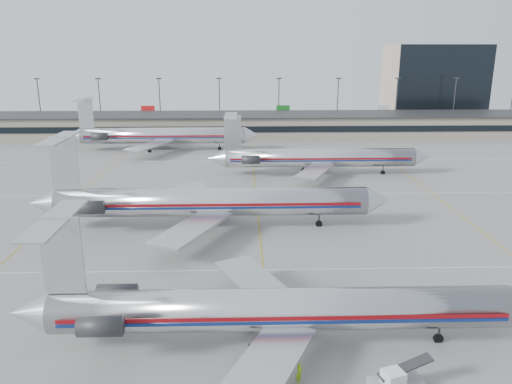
{
  "coord_description": "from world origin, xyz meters",
  "views": [
    {
      "loc": [
        -2.27,
        -40.95,
        23.77
      ],
      "look_at": [
        -0.38,
        25.78,
        4.5
      ],
      "focal_mm": 35.0,
      "sensor_mm": 36.0,
      "label": 1
    }
  ],
  "objects_px": {
    "jet_foreground": "(272,309)",
    "jet_second_row": "(205,202)",
    "belt_loader": "(397,380)",
    "uld_container": "(393,382)"
  },
  "relations": [
    {
      "from": "jet_second_row",
      "to": "uld_container",
      "type": "xyz_separation_m",
      "value": [
        15.76,
        -34.81,
        -2.83
      ]
    },
    {
      "from": "jet_second_row",
      "to": "belt_loader",
      "type": "distance_m",
      "value": 38.05
    },
    {
      "from": "jet_second_row",
      "to": "belt_loader",
      "type": "height_order",
      "value": "jet_second_row"
    },
    {
      "from": "jet_foreground",
      "to": "jet_second_row",
      "type": "distance_m",
      "value": 29.5
    },
    {
      "from": "jet_foreground",
      "to": "jet_second_row",
      "type": "xyz_separation_m",
      "value": [
        -7.45,
        28.55,
        0.39
      ]
    },
    {
      "from": "jet_second_row",
      "to": "uld_container",
      "type": "distance_m",
      "value": 38.32
    },
    {
      "from": "jet_second_row",
      "to": "uld_container",
      "type": "bearing_deg",
      "value": -65.64
    },
    {
      "from": "belt_loader",
      "to": "jet_foreground",
      "type": "bearing_deg",
      "value": 136.73
    },
    {
      "from": "jet_second_row",
      "to": "uld_container",
      "type": "relative_size",
      "value": 24.21
    },
    {
      "from": "belt_loader",
      "to": "jet_second_row",
      "type": "bearing_deg",
      "value": 105.27
    }
  ]
}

